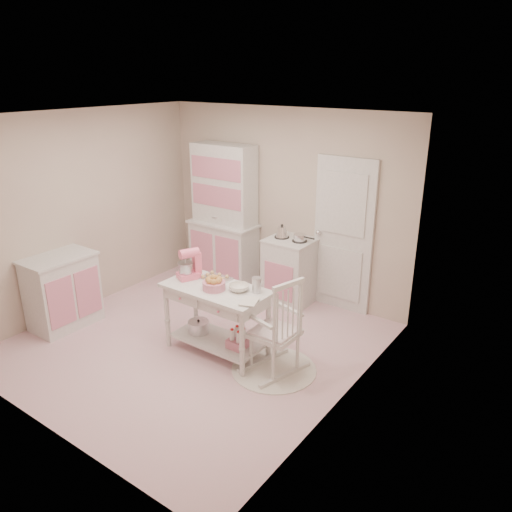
% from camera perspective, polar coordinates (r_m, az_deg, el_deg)
% --- Properties ---
extents(room_shell, '(3.84, 3.84, 2.62)m').
position_cam_1_polar(room_shell, '(5.42, -7.76, 5.47)').
color(room_shell, pink).
rests_on(room_shell, ground).
extents(door, '(0.82, 0.05, 2.04)m').
position_cam_1_polar(door, '(6.58, 9.94, 2.30)').
color(door, silver).
rests_on(door, ground).
extents(hutch, '(1.06, 0.50, 2.08)m').
position_cam_1_polar(hutch, '(7.35, -3.78, 4.66)').
color(hutch, silver).
rests_on(hutch, ground).
extents(stove, '(0.62, 0.57, 0.92)m').
position_cam_1_polar(stove, '(6.84, 3.88, -1.71)').
color(stove, silver).
rests_on(stove, ground).
extents(base_cabinet, '(0.54, 0.84, 0.92)m').
position_cam_1_polar(base_cabinet, '(6.66, -21.26, -3.78)').
color(base_cabinet, silver).
rests_on(base_cabinet, ground).
extents(lace_rug, '(0.92, 0.92, 0.01)m').
position_cam_1_polar(lace_rug, '(5.52, 2.06, -12.79)').
color(lace_rug, white).
rests_on(lace_rug, ground).
extents(rocking_chair, '(0.65, 0.82, 1.10)m').
position_cam_1_polar(rocking_chair, '(5.24, 2.14, -7.81)').
color(rocking_chair, silver).
rests_on(rocking_chair, ground).
extents(work_table, '(1.20, 0.60, 0.80)m').
position_cam_1_polar(work_table, '(5.67, -4.52, -7.29)').
color(work_table, silver).
rests_on(work_table, ground).
extents(stand_mixer, '(0.30, 0.34, 0.34)m').
position_cam_1_polar(stand_mixer, '(5.70, -7.78, -0.95)').
color(stand_mixer, '#FB6A8A').
rests_on(stand_mixer, work_table).
extents(cookie_tray, '(0.34, 0.24, 0.02)m').
position_cam_1_polar(cookie_tray, '(5.71, -4.62, -2.57)').
color(cookie_tray, silver).
rests_on(cookie_tray, work_table).
extents(bread_basket, '(0.25, 0.25, 0.09)m').
position_cam_1_polar(bread_basket, '(5.43, -4.82, -3.39)').
color(bread_basket, '#D27891').
rests_on(bread_basket, work_table).
extents(mixing_bowl, '(0.22, 0.22, 0.07)m').
position_cam_1_polar(mixing_bowl, '(5.39, -1.97, -3.65)').
color(mixing_bowl, silver).
rests_on(mixing_bowl, work_table).
extents(metal_pitcher, '(0.10, 0.10, 0.17)m').
position_cam_1_polar(metal_pitcher, '(5.33, 0.08, -3.33)').
color(metal_pitcher, silver).
rests_on(metal_pitcher, work_table).
extents(recipe_book, '(0.23, 0.26, 0.02)m').
position_cam_1_polar(recipe_book, '(5.15, -1.65, -5.13)').
color(recipe_book, silver).
rests_on(recipe_book, work_table).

